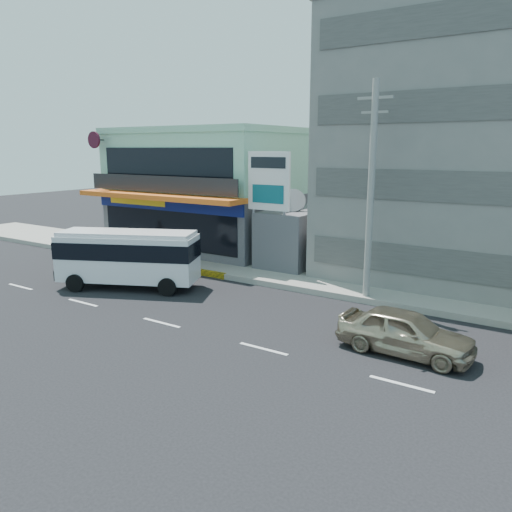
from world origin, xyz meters
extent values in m
plane|color=black|center=(0.00, 0.00, 0.00)|extent=(120.00, 120.00, 0.00)
cube|color=gray|center=(5.00, 9.50, 0.15)|extent=(70.00, 5.00, 0.30)
cube|color=#444449|center=(-8.00, 14.00, 2.00)|extent=(12.00, 10.00, 4.00)
cube|color=#95D4B3|center=(-8.00, 14.00, 6.00)|extent=(12.00, 10.00, 4.00)
cube|color=orange|center=(-8.00, 8.20, 4.15)|extent=(12.40, 1.80, 0.30)
cube|color=navy|center=(-8.00, 8.95, 3.60)|extent=(12.00, 0.12, 0.80)
cube|color=black|center=(-8.00, 8.98, 2.10)|extent=(11.00, 0.06, 2.60)
cube|color=gray|center=(10.00, 15.00, 7.00)|extent=(16.00, 12.00, 14.00)
cube|color=#444449|center=(0.00, 12.00, 1.75)|extent=(3.00, 6.00, 3.50)
cylinder|color=slate|center=(0.00, 11.00, 3.58)|extent=(1.50, 1.50, 0.15)
cylinder|color=gray|center=(-1.50, 9.20, 3.25)|extent=(0.16, 0.16, 6.50)
cylinder|color=gray|center=(0.50, 9.20, 3.25)|extent=(0.16, 0.16, 6.50)
cube|color=white|center=(-0.50, 9.20, 5.30)|extent=(2.60, 0.18, 3.20)
cylinder|color=#999993|center=(6.00, 7.40, 5.00)|extent=(0.30, 0.30, 10.00)
cube|color=#999993|center=(6.00, 7.40, 9.20)|extent=(1.60, 0.12, 0.12)
cube|color=#999993|center=(6.00, 7.40, 8.60)|extent=(1.20, 0.10, 0.10)
cube|color=silver|center=(-5.10, 3.01, 1.60)|extent=(7.29, 4.90, 2.30)
cube|color=black|center=(-5.10, 3.01, 2.05)|extent=(7.36, 4.96, 0.85)
cube|color=silver|center=(-5.10, 3.01, 2.85)|extent=(7.03, 4.63, 0.20)
cylinder|color=black|center=(-6.84, 1.01, 0.45)|extent=(0.94, 0.63, 0.90)
cylinder|color=black|center=(-7.75, 3.02, 0.45)|extent=(0.94, 0.63, 0.90)
cylinder|color=black|center=(-2.46, 3.00, 0.45)|extent=(0.94, 0.63, 0.90)
cylinder|color=black|center=(-3.37, 5.00, 0.45)|extent=(0.94, 0.63, 0.90)
imported|color=tan|center=(9.35, 2.36, 0.80)|extent=(4.79, 2.11, 1.60)
imported|color=#57130C|center=(-10.69, 6.80, 0.42)|extent=(1.70, 1.15, 0.85)
imported|color=#66594C|center=(-10.69, 6.80, 1.29)|extent=(0.56, 0.67, 1.55)
camera|label=1|loc=(13.98, -14.22, 7.08)|focal=35.00mm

